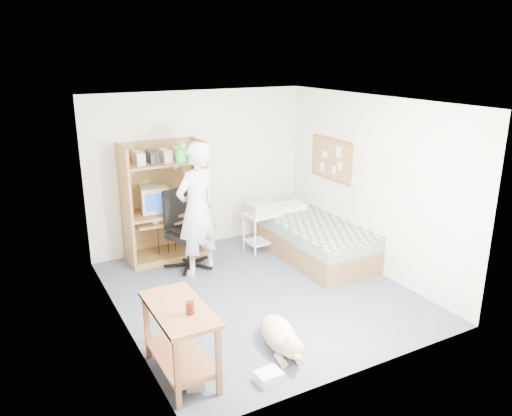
% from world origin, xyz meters
% --- Properties ---
extents(floor, '(4.00, 4.00, 0.00)m').
position_xyz_m(floor, '(0.00, 0.00, 0.00)').
color(floor, '#4A5365').
rests_on(floor, ground).
extents(wall_back, '(3.60, 0.02, 2.50)m').
position_xyz_m(wall_back, '(0.00, 2.00, 1.25)').
color(wall_back, silver).
rests_on(wall_back, floor).
extents(wall_right, '(0.02, 4.00, 2.50)m').
position_xyz_m(wall_right, '(1.80, 0.00, 1.25)').
color(wall_right, silver).
rests_on(wall_right, floor).
extents(wall_left, '(0.02, 4.00, 2.50)m').
position_xyz_m(wall_left, '(-1.80, 0.00, 1.25)').
color(wall_left, silver).
rests_on(wall_left, floor).
extents(ceiling, '(3.60, 4.00, 0.02)m').
position_xyz_m(ceiling, '(0.00, 0.00, 2.50)').
color(ceiling, white).
rests_on(ceiling, wall_back).
extents(computer_hutch, '(1.20, 0.63, 1.80)m').
position_xyz_m(computer_hutch, '(-0.70, 1.74, 0.82)').
color(computer_hutch, brown).
rests_on(computer_hutch, floor).
extents(bed, '(1.02, 2.02, 0.66)m').
position_xyz_m(bed, '(1.30, 0.62, 0.29)').
color(bed, brown).
rests_on(bed, floor).
extents(side_desk, '(0.50, 1.00, 0.75)m').
position_xyz_m(side_desk, '(-1.55, -1.20, 0.49)').
color(side_desk, brown).
rests_on(side_desk, floor).
extents(corkboard, '(0.04, 0.94, 0.66)m').
position_xyz_m(corkboard, '(1.77, 0.90, 1.45)').
color(corkboard, brown).
rests_on(corkboard, wall_right).
extents(office_chair, '(0.66, 0.67, 1.15)m').
position_xyz_m(office_chair, '(-0.55, 1.25, 0.41)').
color(office_chair, black).
rests_on(office_chair, floor).
extents(person, '(0.81, 0.68, 1.91)m').
position_xyz_m(person, '(-0.48, 0.94, 0.96)').
color(person, silver).
rests_on(person, floor).
extents(parrot, '(0.14, 0.24, 0.39)m').
position_xyz_m(parrot, '(-0.68, 0.96, 1.75)').
color(parrot, '#148B1A').
rests_on(parrot, person).
extents(dog, '(0.45, 1.02, 0.38)m').
position_xyz_m(dog, '(-0.46, -1.30, 0.17)').
color(dog, tan).
rests_on(dog, floor).
extents(printer_cart, '(0.54, 0.44, 0.62)m').
position_xyz_m(printer_cart, '(0.73, 1.26, 0.41)').
color(printer_cart, silver).
rests_on(printer_cart, floor).
extents(printer, '(0.44, 0.34, 0.18)m').
position_xyz_m(printer, '(0.73, 1.26, 0.71)').
color(printer, '#B7B7B2').
rests_on(printer, printer_cart).
extents(crt_monitor, '(0.46, 0.48, 0.38)m').
position_xyz_m(crt_monitor, '(-0.84, 1.75, 0.96)').
color(crt_monitor, beige).
rests_on(crt_monitor, computer_hutch).
extents(keyboard, '(0.45, 0.17, 0.03)m').
position_xyz_m(keyboard, '(-0.73, 1.58, 0.67)').
color(keyboard, beige).
rests_on(keyboard, computer_hutch).
extents(pencil_cup, '(0.08, 0.08, 0.12)m').
position_xyz_m(pencil_cup, '(-0.40, 1.65, 0.82)').
color(pencil_cup, gold).
rests_on(pencil_cup, computer_hutch).
extents(drink_glass, '(0.08, 0.08, 0.12)m').
position_xyz_m(drink_glass, '(-1.50, -1.37, 0.81)').
color(drink_glass, '#3F160A').
rests_on(drink_glass, side_desk).
extents(floor_box_a, '(0.26, 0.22, 0.10)m').
position_xyz_m(floor_box_a, '(-0.85, -1.70, 0.05)').
color(floor_box_a, white).
rests_on(floor_box_a, floor).
extents(floor_box_b, '(0.24, 0.26, 0.08)m').
position_xyz_m(floor_box_b, '(-1.50, -1.42, 0.04)').
color(floor_box_b, '#ADADA8').
rests_on(floor_box_b, floor).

